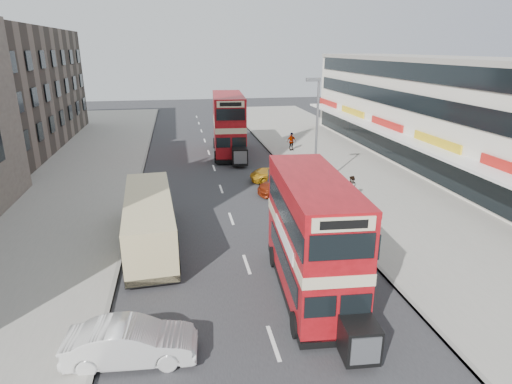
{
  "coord_description": "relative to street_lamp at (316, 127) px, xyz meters",
  "views": [
    {
      "loc": [
        -2.93,
        -10.54,
        10.03
      ],
      "look_at": [
        0.21,
        6.63,
        4.17
      ],
      "focal_mm": 30.21,
      "sensor_mm": 36.0,
      "label": 1
    }
  ],
  "objects": [
    {
      "name": "pavement_left",
      "position": [
        -18.52,
        2.0,
        -4.71
      ],
      "size": [
        12.0,
        90.0,
        0.15
      ],
      "primitive_type": "cube",
      "color": "gray",
      "rests_on": "ground"
    },
    {
      "name": "pavement_right",
      "position": [
        5.48,
        2.0,
        -4.71
      ],
      "size": [
        12.0,
        90.0,
        0.15
      ],
      "primitive_type": "cube",
      "color": "gray",
      "rests_on": "ground"
    },
    {
      "name": "ground",
      "position": [
        -6.52,
        -18.0,
        -4.78
      ],
      "size": [
        160.0,
        160.0,
        0.0
      ],
      "primitive_type": "plane",
      "color": "#28282B",
      "rests_on": "ground"
    },
    {
      "name": "pedestrian_near",
      "position": [
        1.8,
        -2.61,
        -3.75
      ],
      "size": [
        0.78,
        0.77,
        1.78
      ],
      "primitive_type": "imported",
      "rotation": [
        0.0,
        0.0,
        3.88
      ],
      "color": "gray",
      "rests_on": "pavement_right"
    },
    {
      "name": "coach",
      "position": [
        -11.2,
        -6.88,
        -3.31
      ],
      "size": [
        2.98,
        9.54,
        2.49
      ],
      "rotation": [
        0.0,
        0.0,
        0.06
      ],
      "color": "black",
      "rests_on": "ground"
    },
    {
      "name": "bus_second",
      "position": [
        -4.57,
        12.9,
        -1.82
      ],
      "size": [
        3.43,
        10.39,
        5.63
      ],
      "rotation": [
        0.0,
        0.0,
        3.07
      ],
      "color": "black",
      "rests_on": "ground"
    },
    {
      "name": "kerb_right",
      "position": [
        -0.42,
        2.0,
        -4.71
      ],
      "size": [
        0.2,
        90.0,
        0.16
      ],
      "primitive_type": "cube",
      "color": "gray",
      "rests_on": "ground"
    },
    {
      "name": "street_lamp",
      "position": [
        0.0,
        0.0,
        0.0
      ],
      "size": [
        1.0,
        0.2,
        8.12
      ],
      "color": "slate",
      "rests_on": "ground"
    },
    {
      "name": "kerb_left",
      "position": [
        -12.62,
        2.0,
        -4.71
      ],
      "size": [
        0.2,
        90.0,
        0.16
      ],
      "primitive_type": "cube",
      "color": "gray",
      "rests_on": "ground"
    },
    {
      "name": "pedestrian_far",
      "position": [
        1.76,
        12.92,
        -3.73
      ],
      "size": [
        1.14,
        0.75,
        1.8
      ],
      "primitive_type": "imported",
      "rotation": [
        0.0,
        0.0,
        0.32
      ],
      "color": "gray",
      "rests_on": "pavement_right"
    },
    {
      "name": "road_surface",
      "position": [
        -6.52,
        2.0,
        -4.78
      ],
      "size": [
        12.0,
        90.0,
        0.01
      ],
      "primitive_type": "cube",
      "color": "#28282B",
      "rests_on": "ground"
    },
    {
      "name": "bus_main",
      "position": [
        -4.25,
        -13.0,
        -2.16
      ],
      "size": [
        3.03,
        9.19,
        4.98
      ],
      "rotation": [
        0.0,
        0.0,
        3.07
      ],
      "color": "black",
      "rests_on": "ground"
    },
    {
      "name": "car_right_b",
      "position": [
        -1.7,
        2.98,
        -4.11
      ],
      "size": [
        5.11,
        2.85,
        1.35
      ],
      "primitive_type": "imported",
      "rotation": [
        0.0,
        0.0,
        -1.7
      ],
      "color": "#C48613",
      "rests_on": "ground"
    },
    {
      "name": "car_left_front",
      "position": [
        -11.39,
        -16.0,
        -4.07
      ],
      "size": [
        4.44,
        1.84,
        1.43
      ],
      "primitive_type": "imported",
      "rotation": [
        0.0,
        0.0,
        1.49
      ],
      "color": "silver",
      "rests_on": "ground"
    },
    {
      "name": "car_right_a",
      "position": [
        -1.67,
        0.0,
        -4.07
      ],
      "size": [
        5.01,
        2.3,
        1.42
      ],
      "primitive_type": "imported",
      "rotation": [
        0.0,
        0.0,
        -1.51
      ],
      "color": "maroon",
      "rests_on": "ground"
    },
    {
      "name": "cyclist",
      "position": [
        -3.02,
        0.36,
        -4.06
      ],
      "size": [
        0.7,
        1.92,
        2.18
      ],
      "rotation": [
        0.0,
        0.0,
        0.02
      ],
      "color": "gray",
      "rests_on": "ground"
    },
    {
      "name": "commercial_row",
      "position": [
        13.42,
        4.0,
        -0.09
      ],
      "size": [
        9.9,
        46.2,
        9.3
      ],
      "color": "silver",
      "rests_on": "ground"
    }
  ]
}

